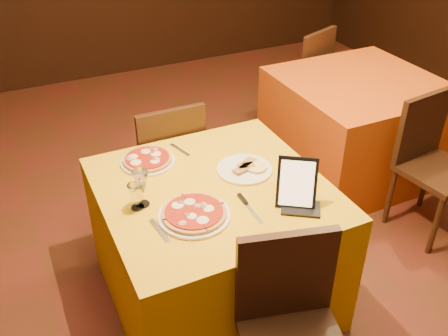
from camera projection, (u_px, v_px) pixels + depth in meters
name	position (u px, v px, depth m)	size (l,w,h in m)	color
floor	(257.00, 281.00, 2.97)	(6.00, 7.00, 0.01)	#5E2D19
main_table	(214.00, 244.00, 2.68)	(1.10, 1.10, 0.75)	#E2B10E
side_table	(355.00, 126.00, 3.80)	(1.10, 1.10, 0.75)	#BB470B
chair_main_far	(164.00, 161.00, 3.23)	(0.36, 0.36, 0.91)	black
chair_side_near	(439.00, 171.00, 3.14)	(0.44, 0.44, 0.91)	#312010
chair_side_far	(297.00, 78.00, 4.39)	(0.47, 0.47, 0.91)	black
pizza_near	(194.00, 214.00, 2.27)	(0.33, 0.33, 0.03)	white
pizza_far	(148.00, 160.00, 2.66)	(0.29, 0.29, 0.03)	white
cutlet_dish	(244.00, 168.00, 2.60)	(0.29, 0.29, 0.03)	white
wine_glass	(141.00, 188.00, 2.31)	(0.09, 0.09, 0.19)	#DDDF7F
water_glass	(136.00, 197.00, 2.30)	(0.07, 0.07, 0.13)	white
tablet	(297.00, 183.00, 2.30)	(0.18, 0.02, 0.24)	black
knife	(251.00, 210.00, 2.32)	(0.21, 0.02, 0.01)	silver
fork_near	(160.00, 230.00, 2.19)	(0.18, 0.02, 0.01)	silver
fork_far	(180.00, 150.00, 2.77)	(0.17, 0.02, 0.01)	#B8B7BE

